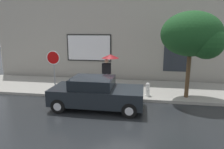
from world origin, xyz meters
The scene contains 8 objects.
ground_plane centered at (0.00, 0.00, 0.00)m, with size 60.00×60.00×0.00m, color black.
sidewalk centered at (0.00, 3.00, 0.07)m, with size 20.00×4.00×0.15m, color gray.
building_facade centered at (-0.02, 5.50, 3.48)m, with size 20.00×0.67×7.00m.
parked_car centered at (-1.09, -0.13, 0.72)m, with size 4.21×1.93×1.45m.
fire_hydrant centered at (1.28, 1.65, 0.50)m, with size 0.30×0.44×0.71m.
pedestrian_with_umbrella centered at (-1.00, 2.74, 1.77)m, with size 1.02×1.02×2.04m.
street_tree centered at (3.40, 1.66, 3.30)m, with size 2.94×2.50×4.34m.
stop_sign centered at (-3.82, 1.37, 1.80)m, with size 0.76×0.10×2.34m.
Camera 1 is at (1.06, -8.82, 3.58)m, focal length 32.40 mm.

